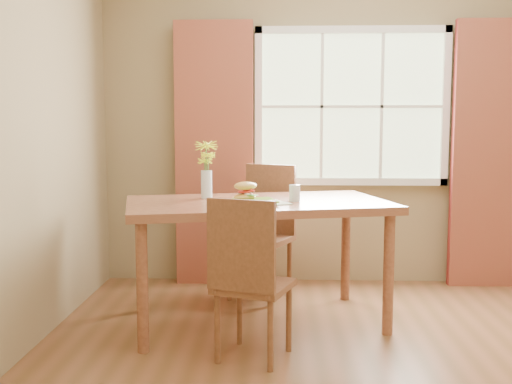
{
  "coord_description": "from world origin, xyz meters",
  "views": [
    {
      "loc": [
        -0.62,
        -3.22,
        1.35
      ],
      "look_at": [
        -0.76,
        0.71,
        0.91
      ],
      "focal_mm": 42.0,
      "sensor_mm": 36.0,
      "label": 1
    }
  ],
  "objects": [
    {
      "name": "window",
      "position": [
        0.0,
        1.87,
        1.5
      ],
      "size": [
        1.62,
        0.06,
        1.32
      ],
      "color": "beige",
      "rests_on": "room"
    },
    {
      "name": "room",
      "position": [
        0.0,
        0.0,
        1.35
      ],
      "size": [
        4.24,
        3.84,
        2.74
      ],
      "color": "brown",
      "rests_on": "ground"
    },
    {
      "name": "curtain_left",
      "position": [
        -1.15,
        1.78,
        1.1
      ],
      "size": [
        0.65,
        0.08,
        2.2
      ],
      "primitive_type": "cube",
      "color": "maroon",
      "rests_on": "room"
    },
    {
      "name": "curtain_right",
      "position": [
        1.15,
        1.78,
        1.1
      ],
      "size": [
        0.65,
        0.08,
        2.2
      ],
      "primitive_type": "cube",
      "color": "maroon",
      "rests_on": "room"
    },
    {
      "name": "flower_vase",
      "position": [
        -1.11,
        0.9,
        1.08
      ],
      "size": [
        0.16,
        0.16,
        0.4
      ],
      "color": "silver",
      "rests_on": "dining_table"
    },
    {
      "name": "water_glass",
      "position": [
        -0.5,
        0.75,
        0.89
      ],
      "size": [
        0.07,
        0.07,
        0.11
      ],
      "color": "silver",
      "rests_on": "dining_table"
    },
    {
      "name": "dining_table",
      "position": [
        -0.75,
        0.76,
        0.75
      ],
      "size": [
        1.9,
        1.35,
        0.84
      ],
      "rotation": [
        0.0,
        0.0,
        0.24
      ],
      "color": "#935838",
      "rests_on": "room"
    },
    {
      "name": "croissant_sandwich",
      "position": [
        -0.83,
        0.65,
        0.92
      ],
      "size": [
        0.2,
        0.18,
        0.12
      ],
      "rotation": [
        0.0,
        0.0,
        0.55
      ],
      "color": "gold",
      "rests_on": "plate"
    },
    {
      "name": "plate",
      "position": [
        -0.76,
        0.6,
        0.85
      ],
      "size": [
        0.31,
        0.31,
        0.01
      ],
      "primitive_type": "cube",
      "rotation": [
        0.0,
        0.0,
        0.29
      ],
      "color": "#7FC731",
      "rests_on": "placemat"
    },
    {
      "name": "chair_far",
      "position": [
        -0.71,
        1.43,
        0.57
      ],
      "size": [
        0.57,
        0.57,
        1.04
      ],
      "rotation": [
        0.0,
        0.0,
        -0.44
      ],
      "color": "brown",
      "rests_on": "room"
    },
    {
      "name": "chair_near",
      "position": [
        -0.78,
        0.06,
        0.52
      ],
      "size": [
        0.5,
        0.5,
        0.95
      ],
      "rotation": [
        0.0,
        0.0,
        -0.34
      ],
      "color": "brown",
      "rests_on": "room"
    },
    {
      "name": "placemat",
      "position": [
        -0.8,
        0.62,
        0.84
      ],
      "size": [
        0.55,
        0.5,
        0.01
      ],
      "primitive_type": "cube",
      "rotation": [
        0.0,
        0.0,
        0.47
      ],
      "color": "beige",
      "rests_on": "dining_table"
    }
  ]
}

